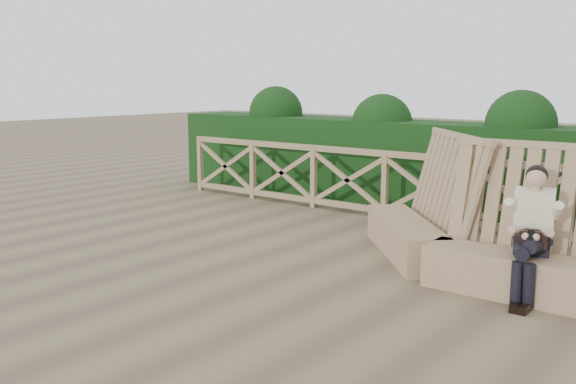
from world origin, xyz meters
The scene contains 5 objects.
ground centered at (0.00, 0.00, 0.00)m, with size 60.00×60.00×0.00m, color brown.
bench centered at (1.58, 1.42, 0.40)m, with size 3.76×2.12×1.59m.
woman centered at (2.45, 1.00, 0.74)m, with size 0.46×0.85×1.37m.
guardrail centered at (0.00, 3.50, 0.55)m, with size 10.10×0.09×1.10m.
hedge centered at (0.00, 4.70, 0.75)m, with size 12.00×1.20×1.50m, color black.
Camera 1 is at (4.47, -5.44, 2.20)m, focal length 40.00 mm.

